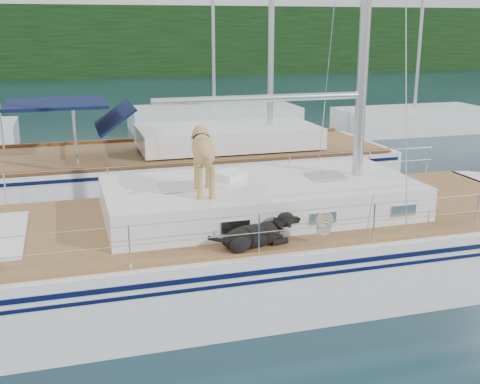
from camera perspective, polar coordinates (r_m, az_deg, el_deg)
name	(u,v)px	position (r m, az deg, el deg)	size (l,w,h in m)	color
ground	(216,286)	(10.54, -2.33, -8.90)	(120.00, 120.00, 0.00)	black
tree_line	(85,42)	(54.38, -14.44, 13.64)	(90.00, 3.00, 6.00)	black
shore_bank	(87,69)	(55.69, -14.33, 11.20)	(92.00, 1.00, 1.20)	#595147
main_sailboat	(220,249)	(10.29, -1.88, -5.42)	(12.00, 3.80, 14.01)	white
neighbor_sailboat	(189,169)	(16.28, -4.83, 2.23)	(11.00, 3.50, 13.30)	white
bg_boat_center	(214,118)	(26.38, -2.46, 7.01)	(7.20, 3.00, 11.65)	white
bg_boat_east	(414,120)	(26.79, 16.14, 6.56)	(6.40, 3.00, 11.65)	white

